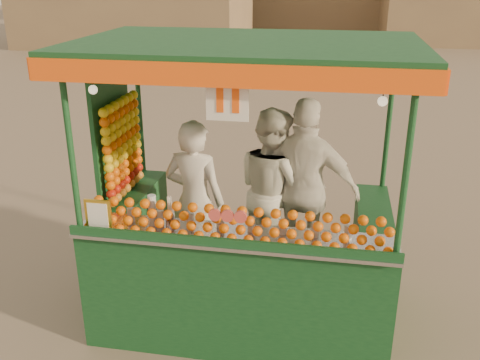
% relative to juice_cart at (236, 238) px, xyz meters
% --- Properties ---
extents(ground, '(90.00, 90.00, 0.00)m').
position_rel_juice_cart_xyz_m(ground, '(0.47, 0.35, -0.91)').
color(ground, '#766554').
rests_on(ground, ground).
extents(juice_cart, '(3.08, 2.00, 2.80)m').
position_rel_juice_cart_xyz_m(juice_cart, '(0.00, 0.00, 0.00)').
color(juice_cart, '#103C1D').
rests_on(juice_cart, ground).
extents(vendor_left, '(0.67, 0.48, 1.71)m').
position_rel_juice_cart_xyz_m(vendor_left, '(-0.47, 0.23, 0.26)').
color(vendor_left, silver).
rests_on(vendor_left, ground).
extents(vendor_middle, '(1.06, 1.09, 1.77)m').
position_rel_juice_cart_xyz_m(vendor_middle, '(0.29, 0.58, 0.30)').
color(vendor_middle, silver).
rests_on(vendor_middle, ground).
extents(vendor_right, '(1.17, 0.64, 1.90)m').
position_rel_juice_cart_xyz_m(vendor_right, '(0.63, 0.50, 0.36)').
color(vendor_right, white).
rests_on(vendor_right, ground).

